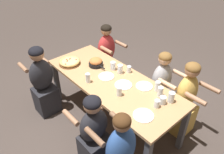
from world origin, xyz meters
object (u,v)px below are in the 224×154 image
object	(u,v)px
empty_plate_b	(123,85)
drinking_glass_a	(88,78)
drinking_glass_e	(120,69)
drinking_glass_g	(171,98)
diner_near_left	(43,83)
skillet_bowl	(96,62)
drinking_glass_b	(129,70)
diner_far_left	(107,57)
empty_plate_a	(106,76)
diner_far_right	(185,102)
diner_far_midright	(160,89)
empty_plate_d	(143,115)
diner_near_midright	(94,135)
cocktail_glass_blue	(163,101)
empty_plate_c	(144,86)
drinking_glass_h	(119,91)
drinking_glass_c	(113,66)
drinking_glass_d	(157,87)
pizza_board_main	(70,62)
drinking_glass_f	(160,92)
drinking_glass_i	(157,104)

from	to	relation	value
empty_plate_b	drinking_glass_a	size ratio (longest dim) A/B	1.70
drinking_glass_e	drinking_glass_g	bearing A→B (deg)	1.85
diner_near_left	drinking_glass_e	bearing A→B (deg)	-44.48
skillet_bowl	drinking_glass_g	size ratio (longest dim) A/B	2.23
drinking_glass_b	diner_far_left	xyz separation A→B (m)	(-0.89, 0.33, -0.30)
empty_plate_a	drinking_glass_a	world-z (taller)	drinking_glass_a
drinking_glass_a	diner_far_right	world-z (taller)	diner_far_right
diner_far_midright	empty_plate_b	bearing A→B (deg)	-17.42
empty_plate_b	empty_plate_a	bearing A→B (deg)	-171.87
empty_plate_b	empty_plate_d	xyz separation A→B (m)	(0.56, -0.23, -0.00)
diner_near_midright	drinking_glass_a	bearing A→B (deg)	58.16
empty_plate_a	cocktail_glass_blue	xyz separation A→B (m)	(0.88, 0.14, 0.04)
empty_plate_c	diner_near_left	distance (m)	1.57
drinking_glass_h	drinking_glass_c	bearing A→B (deg)	145.90
drinking_glass_d	diner_far_right	size ratio (longest dim) A/B	0.12
skillet_bowl	empty_plate_d	bearing A→B (deg)	-12.20
empty_plate_a	empty_plate_d	size ratio (longest dim) A/B	0.93
cocktail_glass_blue	drinking_glass_c	xyz separation A→B (m)	(-0.96, 0.05, 0.02)
empty_plate_a	empty_plate_d	world-z (taller)	same
drinking_glass_d	drinking_glass_g	distance (m)	0.26
empty_plate_d	drinking_glass_b	xyz separation A→B (m)	(-0.74, 0.51, 0.04)
drinking_glass_e	diner_far_midright	size ratio (longest dim) A/B	0.12
pizza_board_main	skillet_bowl	size ratio (longest dim) A/B	1.05
diner_far_midright	drinking_glass_f	bearing A→B (deg)	33.18
drinking_glass_e	diner_far_right	size ratio (longest dim) A/B	0.11
diner_far_right	drinking_glass_c	bearing A→B (deg)	-65.57
drinking_glass_a	drinking_glass_c	world-z (taller)	drinking_glass_a
empty_plate_d	cocktail_glass_blue	distance (m)	0.33
drinking_glass_h	drinking_glass_e	bearing A→B (deg)	135.71
empty_plate_b	diner_far_right	bearing A→B (deg)	44.76
drinking_glass_i	diner_far_midright	xyz separation A→B (m)	(-0.38, 0.61, -0.32)
pizza_board_main	drinking_glass_i	size ratio (longest dim) A/B	3.27
drinking_glass_g	diner_far_midright	xyz separation A→B (m)	(-0.43, 0.41, -0.33)
empty_plate_a	drinking_glass_b	xyz separation A→B (m)	(0.13, 0.32, 0.04)
diner_far_left	diner_far_midright	bearing A→B (deg)	90.00
empty_plate_d	empty_plate_b	bearing A→B (deg)	157.87
diner_far_right	diner_far_midright	size ratio (longest dim) A/B	1.03
empty_plate_c	empty_plate_d	xyz separation A→B (m)	(0.36, -0.42, -0.00)
drinking_glass_h	diner_near_left	xyz separation A→B (m)	(-1.20, -0.49, -0.30)
drinking_glass_h	diner_near_left	distance (m)	1.33
diner_far_midright	diner_near_midright	bearing A→B (deg)	0.95
empty_plate_c	drinking_glass_e	distance (m)	0.46
diner_near_midright	diner_far_left	size ratio (longest dim) A/B	0.93
cocktail_glass_blue	drinking_glass_c	size ratio (longest dim) A/B	0.98
empty_plate_a	empty_plate_b	distance (m)	0.31
drinking_glass_c	diner_near_midright	xyz separation A→B (m)	(0.60, -0.83, -0.35)
empty_plate_b	drinking_glass_c	xyz separation A→B (m)	(-0.39, 0.15, 0.06)
drinking_glass_a	drinking_glass_f	xyz separation A→B (m)	(0.84, 0.50, -0.01)
drinking_glass_d	drinking_glass_h	size ratio (longest dim) A/B	1.11
skillet_bowl	diner_near_left	distance (m)	0.89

